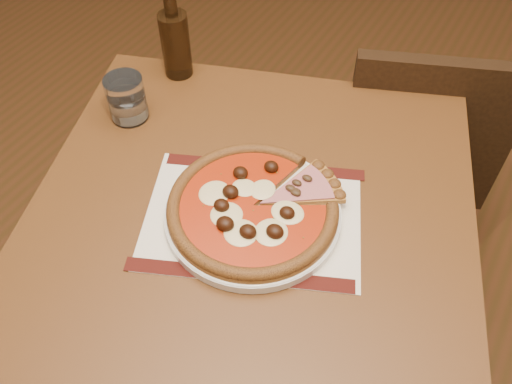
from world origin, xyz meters
TOP-DOWN VIEW (x-y plane):
  - table at (0.00, 0.09)m, footprint 1.02×1.02m
  - chair_far at (0.16, 0.69)m, footprint 0.51×0.51m
  - placemat at (0.01, 0.08)m, footprint 0.46×0.40m
  - plate at (0.01, 0.08)m, footprint 0.31×0.31m
  - pizza at (0.01, 0.08)m, footprint 0.30×0.30m
  - ham_slice at (0.08, 0.17)m, footprint 0.13×0.15m
  - water_glass at (-0.34, 0.18)m, footprint 0.08×0.08m
  - bottle at (-0.34, 0.35)m, footprint 0.06×0.06m

SIDE VIEW (x-z plane):
  - chair_far at x=0.16m, z-range 0.06..0.89m
  - table at x=0.00m, z-range 0.27..1.02m
  - placemat at x=0.01m, z-range 0.75..0.75m
  - plate at x=0.01m, z-range 0.75..0.77m
  - ham_slice at x=0.08m, z-range 0.77..0.79m
  - pizza at x=0.01m, z-range 0.76..0.80m
  - water_glass at x=-0.34m, z-range 0.75..0.85m
  - bottle at x=-0.34m, z-range 0.73..0.94m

